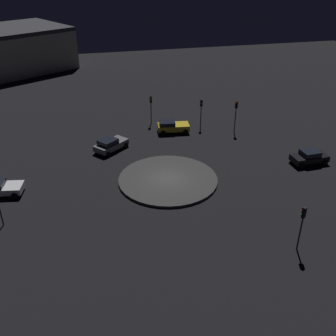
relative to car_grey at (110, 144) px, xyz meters
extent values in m
plane|color=black|center=(4.82, -8.18, -0.76)|extent=(117.39, 117.39, 0.00)
cylinder|color=#383838|center=(4.82, -8.18, -0.63)|extent=(9.93, 9.93, 0.27)
cube|color=slate|center=(0.10, 0.08, -0.13)|extent=(4.29, 3.96, 0.64)
cube|color=black|center=(-0.28, -0.23, 0.46)|extent=(2.55, 2.50, 0.54)
cylinder|color=black|center=(0.64, 1.71, -0.46)|extent=(0.62, 0.56, 0.62)
cylinder|color=black|center=(1.80, 0.26, -0.46)|extent=(0.62, 0.56, 0.62)
cylinder|color=black|center=(-1.61, -0.10, -0.46)|extent=(0.62, 0.56, 0.62)
cylinder|color=black|center=(-0.44, -1.55, -0.46)|extent=(0.62, 0.56, 0.62)
cube|color=white|center=(-11.02, -6.92, -0.14)|extent=(4.19, 2.51, 0.61)
cylinder|color=black|center=(-9.47, -6.25, -0.44)|extent=(0.67, 0.33, 0.64)
cylinder|color=black|center=(-9.79, -8.09, -0.44)|extent=(0.67, 0.33, 0.64)
cube|color=gold|center=(8.34, 3.40, -0.08)|extent=(4.13, 2.39, 0.72)
cube|color=black|center=(7.53, 3.50, 0.50)|extent=(2.14, 1.90, 0.45)
cylinder|color=black|center=(9.86, 4.15, -0.44)|extent=(0.67, 0.30, 0.65)
cylinder|color=black|center=(9.61, 2.28, -0.44)|extent=(0.67, 0.30, 0.65)
cylinder|color=black|center=(7.06, 4.52, -0.44)|extent=(0.67, 0.30, 0.65)
cylinder|color=black|center=(6.82, 2.64, -0.44)|extent=(0.67, 0.30, 0.65)
cube|color=black|center=(20.52, -8.20, -0.13)|extent=(3.95, 1.94, 0.65)
cube|color=black|center=(20.51, -8.20, 0.46)|extent=(1.91, 1.65, 0.53)
cylinder|color=black|center=(21.89, -7.25, -0.46)|extent=(0.62, 0.24, 0.61)
cylinder|color=black|center=(21.95, -9.06, -0.46)|extent=(0.62, 0.24, 0.61)
cylinder|color=black|center=(19.09, -7.35, -0.46)|extent=(0.62, 0.24, 0.61)
cylinder|color=black|center=(19.15, -9.15, -0.46)|extent=(0.62, 0.24, 0.61)
cylinder|color=#2D2D2D|center=(15.88, 1.60, 0.83)|extent=(0.12, 0.12, 3.19)
cube|color=black|center=(15.88, 1.60, 2.87)|extent=(0.36, 0.37, 0.90)
sphere|color=red|center=(15.77, 1.50, 3.14)|extent=(0.20, 0.20, 0.20)
sphere|color=#4C380F|center=(15.77, 1.50, 2.87)|extent=(0.20, 0.20, 0.20)
sphere|color=#0F3819|center=(15.77, 1.50, 2.60)|extent=(0.20, 0.20, 0.20)
cylinder|color=#2D2D2D|center=(-10.34, -12.04, 0.85)|extent=(0.12, 0.12, 3.24)
cylinder|color=#2D2D2D|center=(12.05, -20.56, 0.73)|extent=(0.12, 0.12, 2.98)
cube|color=black|center=(12.05, -20.56, 2.67)|extent=(0.37, 0.34, 0.90)
sphere|color=#3F0C0C|center=(11.98, -20.43, 2.94)|extent=(0.20, 0.20, 0.20)
sphere|color=#4C380F|center=(11.98, -20.43, 2.67)|extent=(0.20, 0.20, 0.20)
sphere|color=#1EE53F|center=(11.98, -20.43, 2.40)|extent=(0.20, 0.20, 0.20)
cylinder|color=#2D2D2D|center=(6.17, 6.88, 0.68)|extent=(0.12, 0.12, 2.89)
cube|color=black|center=(6.17, 6.88, 2.57)|extent=(0.32, 0.25, 0.90)
sphere|color=#3F0C0C|center=(6.15, 6.74, 2.84)|extent=(0.20, 0.20, 0.20)
sphere|color=yellow|center=(6.15, 6.74, 2.57)|extent=(0.20, 0.20, 0.20)
sphere|color=#0F3819|center=(6.15, 6.74, 2.30)|extent=(0.20, 0.20, 0.20)
cylinder|color=#2D2D2D|center=(12.17, 4.11, 0.67)|extent=(0.12, 0.12, 2.86)
cube|color=black|center=(12.17, 4.11, 2.55)|extent=(0.37, 0.34, 0.90)
sphere|color=#3F0C0C|center=(12.09, 3.98, 2.82)|extent=(0.20, 0.20, 0.20)
sphere|color=yellow|center=(12.09, 3.98, 2.55)|extent=(0.20, 0.20, 0.20)
sphere|color=#0F3819|center=(12.09, 3.98, 2.28)|extent=(0.20, 0.20, 0.20)
camera|label=1|loc=(-3.10, -40.81, 19.31)|focal=41.65mm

